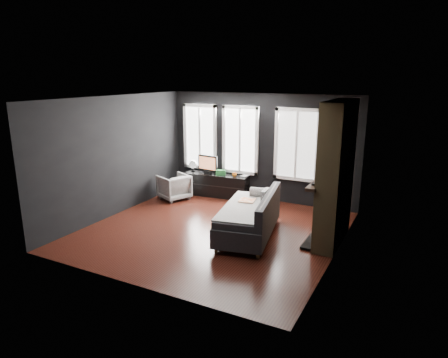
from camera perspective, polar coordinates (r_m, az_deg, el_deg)
The scene contains 18 objects.
floor at distance 8.37m, azimuth -1.57°, elevation -7.36°, with size 5.00×5.00×0.00m, color black.
ceiling at distance 7.76m, azimuth -1.71°, elevation 11.44°, with size 5.00×5.00×0.00m, color white.
wall_back at distance 10.17m, azimuth 5.23°, elevation 4.51°, with size 5.00×0.02×2.70m, color black.
wall_left at distance 9.40m, azimuth -15.10°, elevation 3.22°, with size 0.02×5.00×2.70m, color black.
wall_right at distance 7.12m, azimuth 16.24°, elevation -0.48°, with size 0.02×5.00×2.70m, color black.
windows at distance 10.18m, azimuth 2.90°, elevation 10.41°, with size 4.00×0.16×1.76m, color white, non-canonical shape.
fireplace at distance 7.73m, azimuth 15.70°, elevation 0.74°, with size 0.70×1.62×2.70m, color #93724C, non-canonical shape.
sofa at distance 7.97m, azimuth 3.52°, elevation -5.07°, with size 1.05×2.09×0.90m, color black, non-canonical shape.
stripe_pillow at distance 8.36m, azimuth 5.90°, elevation -2.73°, with size 0.09×0.37×0.37m, color gray.
armchair at distance 10.39m, azimuth -7.15°, elevation -0.95°, with size 0.69×0.65×0.71m, color silver.
media_console at distance 10.64m, azimuth -0.99°, elevation -0.80°, with size 1.72×0.54×0.59m, color black, non-canonical shape.
monitor at distance 10.60m, azimuth -2.32°, elevation 2.30°, with size 0.61×0.13×0.55m, color black, non-canonical shape.
desk_fan at distance 10.84m, azimuth -4.46°, elevation 1.91°, with size 0.22×0.22×0.31m, color #9F9F9F, non-canonical shape.
mug at distance 10.28m, azimuth 1.52°, elevation 0.69°, with size 0.12×0.10×0.12m, color orange.
book at distance 10.35m, azimuth 2.58°, elevation 1.09°, with size 0.17×0.02×0.23m, color #C5AF98.
storage_box at distance 10.44m, azimuth -0.45°, elevation 0.96°, with size 0.25×0.16×0.13m, color #25672E.
mantel_vase at distance 8.22m, azimuth 14.64°, elevation 1.38°, with size 0.17×0.18×0.17m, color #C48328.
mantel_clock at distance 7.29m, azimuth 12.81°, elevation -0.72°, with size 0.12×0.12×0.04m, color black.
Camera 1 is at (3.77, -6.77, 3.15)m, focal length 32.00 mm.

